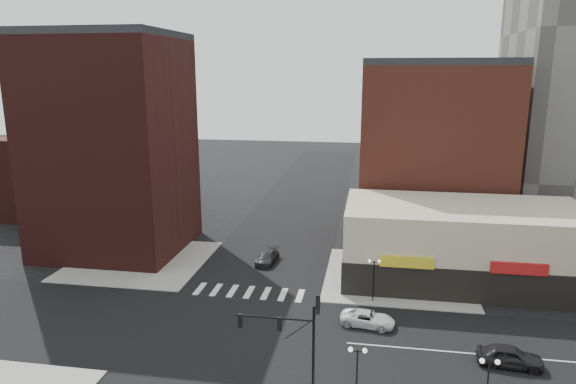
# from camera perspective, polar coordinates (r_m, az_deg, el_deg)

# --- Properties ---
(ground) EXTENTS (240.00, 240.00, 0.00)m
(ground) POSITION_cam_1_polar(r_m,az_deg,el_deg) (44.80, -6.79, -15.30)
(ground) COLOR black
(ground) RESTS_ON ground
(road_ew) EXTENTS (200.00, 14.00, 0.02)m
(road_ew) POSITION_cam_1_polar(r_m,az_deg,el_deg) (44.80, -6.79, -15.28)
(road_ew) COLOR black
(road_ew) RESTS_ON ground
(road_ns) EXTENTS (14.00, 200.00, 0.02)m
(road_ns) POSITION_cam_1_polar(r_m,az_deg,el_deg) (44.80, -6.79, -15.28)
(road_ns) COLOR black
(road_ns) RESTS_ON ground
(sidewalk_nw) EXTENTS (15.00, 15.00, 0.12)m
(sidewalk_nw) POSITION_cam_1_polar(r_m,az_deg,el_deg) (62.05, -16.06, -7.34)
(sidewalk_nw) COLOR gray
(sidewalk_nw) RESTS_ON ground
(sidewalk_ne) EXTENTS (15.00, 15.00, 0.12)m
(sidewalk_ne) POSITION_cam_1_polar(r_m,az_deg,el_deg) (56.44, 12.00, -9.20)
(sidewalk_ne) COLOR gray
(sidewalk_ne) RESTS_ON ground
(building_nw) EXTENTS (16.00, 15.00, 25.00)m
(building_nw) POSITION_cam_1_polar(r_m,az_deg,el_deg) (64.51, -18.88, 4.68)
(building_nw) COLOR #3C1513
(building_nw) RESTS_ON ground
(building_nw_low) EXTENTS (20.00, 18.00, 12.00)m
(building_nw_low) POSITION_cam_1_polar(r_m,az_deg,el_deg) (85.22, -21.40, 1.98)
(building_nw_low) COLOR #3C1513
(building_nw_low) RESTS_ON ground
(building_ne_midrise) EXTENTS (18.00, 15.00, 22.00)m
(building_ne_midrise) POSITION_cam_1_polar(r_m,az_deg,el_deg) (68.38, 15.73, 4.07)
(building_ne_midrise) COLOR brown
(building_ne_midrise) RESTS_ON ground
(building_ne_row) EXTENTS (24.20, 12.20, 8.00)m
(building_ne_row) POSITION_cam_1_polar(r_m,az_deg,el_deg) (56.50, 18.77, -6.09)
(building_ne_row) COLOR #C1B499
(building_ne_row) RESTS_ON ground
(traffic_signal) EXTENTS (5.59, 3.09, 7.77)m
(traffic_signal) POSITION_cam_1_polar(r_m,az_deg,el_deg) (34.32, 1.28, -15.27)
(traffic_signal) COLOR black
(traffic_signal) RESTS_ON ground
(street_lamp_se_a) EXTENTS (1.22, 0.32, 4.16)m
(street_lamp_se_a) POSITION_cam_1_polar(r_m,az_deg,el_deg) (34.75, 7.71, -18.19)
(street_lamp_se_a) COLOR black
(street_lamp_se_a) RESTS_ON sidewalk_se
(street_lamp_se_b) EXTENTS (1.22, 0.32, 4.16)m
(street_lamp_se_b) POSITION_cam_1_polar(r_m,az_deg,el_deg) (35.55, 21.40, -18.28)
(street_lamp_se_b) COLOR black
(street_lamp_se_b) RESTS_ON sidewalk_se
(street_lamp_ne) EXTENTS (1.22, 0.32, 4.16)m
(street_lamp_ne) POSITION_cam_1_polar(r_m,az_deg,el_deg) (49.12, 9.53, -8.49)
(street_lamp_ne) COLOR black
(street_lamp_ne) RESTS_ON sidewalk_ne
(white_suv) EXTENTS (4.87, 2.74, 1.28)m
(white_suv) POSITION_cam_1_polar(r_m,az_deg,el_deg) (45.88, 8.85, -13.74)
(white_suv) COLOR silver
(white_suv) RESTS_ON ground
(dark_sedan_east) EXTENTS (4.82, 2.30, 1.59)m
(dark_sedan_east) POSITION_cam_1_polar(r_m,az_deg,el_deg) (43.11, 23.44, -16.40)
(dark_sedan_east) COLOR black
(dark_sedan_east) RESTS_ON ground
(dark_sedan_north) EXTENTS (2.32, 4.81, 1.35)m
(dark_sedan_north) POSITION_cam_1_polar(r_m,az_deg,el_deg) (59.02, -2.30, -7.24)
(dark_sedan_north) COLOR black
(dark_sedan_north) RESTS_ON ground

